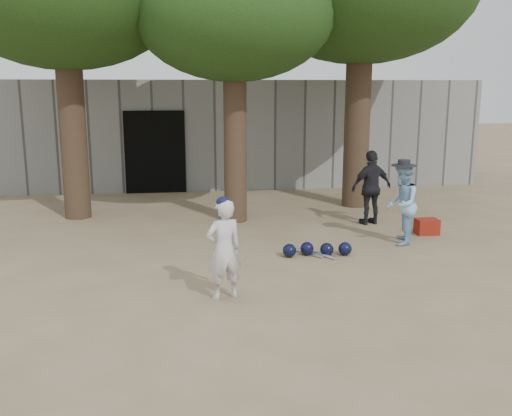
{
  "coord_description": "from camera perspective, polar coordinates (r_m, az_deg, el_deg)",
  "views": [
    {
      "loc": [
        -0.58,
        -7.65,
        2.8
      ],
      "look_at": [
        0.6,
        1.0,
        0.95
      ],
      "focal_mm": 40.0,
      "sensor_mm": 36.0,
      "label": 1
    }
  ],
  "objects": [
    {
      "name": "spectator_blue",
      "position": [
        10.6,
        14.37,
        0.37
      ],
      "size": [
        0.81,
        0.88,
        1.47
      ],
      "primitive_type": "imported",
      "rotation": [
        0.0,
        0.0,
        4.28
      ],
      "color": "#91BBE0",
      "rests_on": "ground"
    },
    {
      "name": "boy_player",
      "position": [
        7.62,
        -3.23,
        -4.18
      ],
      "size": [
        0.58,
        0.47,
        1.37
      ],
      "primitive_type": "imported",
      "rotation": [
        0.0,
        0.0,
        3.47
      ],
      "color": "silver",
      "rests_on": "ground"
    },
    {
      "name": "spectator_dark",
      "position": [
        12.02,
        11.47,
        2.02
      ],
      "size": [
        0.97,
        0.58,
        1.55
      ],
      "primitive_type": "imported",
      "rotation": [
        0.0,
        0.0,
        3.38
      ],
      "color": "black",
      "rests_on": "ground"
    },
    {
      "name": "bat_pile",
      "position": [
        9.8,
        5.72,
        -4.53
      ],
      "size": [
        0.63,
        0.74,
        0.06
      ],
      "color": "silver",
      "rests_on": "ground"
    },
    {
      "name": "red_bag",
      "position": [
        11.57,
        16.71,
        -1.78
      ],
      "size": [
        0.42,
        0.33,
        0.3
      ],
      "primitive_type": "cube",
      "rotation": [
        0.0,
        0.0,
        -0.01
      ],
      "color": "maroon",
      "rests_on": "ground"
    },
    {
      "name": "back_building",
      "position": [
        18.04,
        -5.98,
        7.78
      ],
      "size": [
        16.0,
        5.24,
        3.0
      ],
      "color": "gray",
      "rests_on": "ground"
    },
    {
      "name": "helmet_row",
      "position": [
        9.73,
        6.13,
        -4.13
      ],
      "size": [
        1.19,
        0.33,
        0.23
      ],
      "color": "black",
      "rests_on": "ground"
    },
    {
      "name": "ground",
      "position": [
        8.17,
        -3.25,
        -8.11
      ],
      "size": [
        70.0,
        70.0,
        0.0
      ],
      "primitive_type": "plane",
      "color": "#937C5E",
      "rests_on": "ground"
    }
  ]
}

